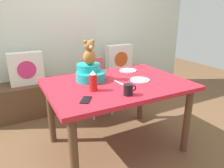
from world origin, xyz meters
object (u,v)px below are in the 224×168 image
pillow_floral_left (26,69)px  cell_phone (86,100)px  pillow_floral_right (119,58)px  teddy_bear (89,53)px  dinner_plate_far (140,80)px  highchair (98,79)px  ketchup_bottle (93,81)px  dining_table (117,91)px  dinner_plate_near (128,70)px  infant_seat_teal (90,73)px  coffee_mug (128,90)px

pillow_floral_left → cell_phone: 1.54m
pillow_floral_left → pillow_floral_right: same height
pillow_floral_right → teddy_bear: teddy_bear is taller
dinner_plate_far → cell_phone: dinner_plate_far is taller
highchair → ketchup_bottle: (-0.45, -0.92, 0.31)m
dining_table → dinner_plate_far: size_ratio=6.86×
highchair → teddy_bear: (-0.36, -0.62, 0.50)m
pillow_floral_right → highchair: 0.72m
dinner_plate_near → dining_table: bearing=-136.6°
cell_phone → dinner_plate_far: bearing=-128.0°
ketchup_bottle → dinner_plate_near: bearing=34.0°
highchair → infant_seat_teal: (-0.36, -0.62, 0.29)m
pillow_floral_right → cell_phone: bearing=-127.4°
pillow_floral_right → cell_phone: 1.90m
infant_seat_teal → teddy_bear: bearing=-90.0°
pillow_floral_right → highchair: bearing=-143.9°
ketchup_bottle → pillow_floral_left: bearing=107.4°
dinner_plate_near → dinner_plate_far: same height
dining_table → ketchup_bottle: size_ratio=7.42×
dinner_plate_near → dinner_plate_far: (-0.09, -0.37, 0.00)m
pillow_floral_right → infant_seat_teal: size_ratio=1.33×
teddy_bear → pillow_floral_left: bearing=116.2°
pillow_floral_right → cell_phone: (-1.16, -1.51, 0.06)m
pillow_floral_left → cell_phone: pillow_floral_left is taller
dining_table → teddy_bear: 0.47m
infant_seat_teal → ketchup_bottle: (-0.09, -0.30, 0.02)m
highchair → coffee_mug: bearing=-101.2°
dining_table → ketchup_bottle: ketchup_bottle is taller
pillow_floral_right → dining_table: size_ratio=0.32×
pillow_floral_left → dinner_plate_near: size_ratio=2.20×
ketchup_bottle → cell_phone: ketchup_bottle is taller
highchair → cell_phone: size_ratio=5.49×
infant_seat_teal → pillow_floral_right: bearing=48.2°
coffee_mug → infant_seat_teal: bearing=103.5°
infant_seat_teal → ketchup_bottle: bearing=-106.7°
dinner_plate_far → dining_table: bearing=165.1°
pillow_floral_right → ketchup_bottle: ketchup_bottle is taller
ketchup_bottle → cell_phone: 0.24m
infant_seat_teal → dinner_plate_far: (0.44, -0.25, -0.07)m
dining_table → dinner_plate_near: size_ratio=6.86×
dinner_plate_far → cell_phone: size_ratio=1.39×
pillow_floral_left → highchair: bearing=-25.6°
pillow_floral_left → ketchup_bottle: (0.42, -1.34, 0.15)m
infant_seat_teal → dining_table: bearing=-42.9°
infant_seat_teal → teddy_bear: 0.21m
teddy_bear → dinner_plate_near: teddy_bear is taller
ketchup_bottle → coffee_mug: 0.32m
cell_phone → coffee_mug: bearing=-155.8°
coffee_mug → dinner_plate_near: bearing=58.4°
pillow_floral_left → cell_phone: size_ratio=3.06×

